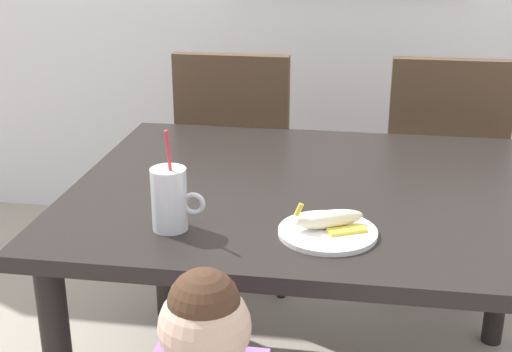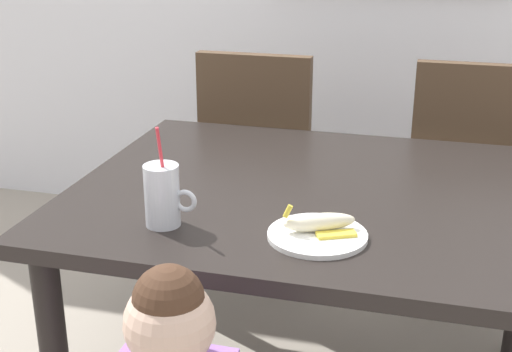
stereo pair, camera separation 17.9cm
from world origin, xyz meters
TOP-DOWN VIEW (x-y plane):
  - dining_table at (0.00, 0.00)m, footprint 1.35×1.05m
  - dining_chair_left at (-0.37, 0.74)m, footprint 0.44×0.45m
  - dining_chair_right at (0.40, 0.77)m, footprint 0.44×0.44m
  - milk_cup at (-0.33, -0.33)m, footprint 0.13×0.08m
  - snack_plate at (0.03, -0.30)m, footprint 0.23×0.23m
  - peeled_banana at (0.04, -0.29)m, footprint 0.18×0.13m

SIDE VIEW (x-z plane):
  - dining_chair_left at x=-0.37m, z-range 0.06..1.02m
  - dining_chair_right at x=0.40m, z-range 0.06..1.02m
  - dining_table at x=0.00m, z-range 0.27..1.00m
  - snack_plate at x=0.03m, z-range 0.73..0.74m
  - peeled_banana at x=0.04m, z-range 0.72..0.79m
  - milk_cup at x=-0.33m, z-range 0.67..0.92m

